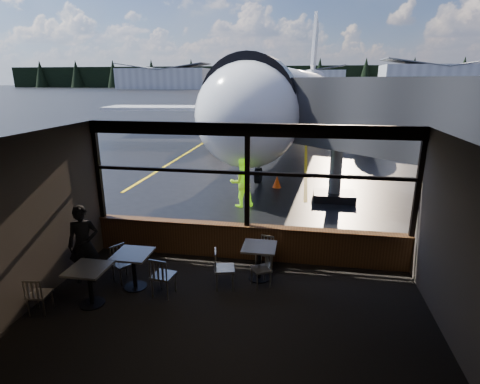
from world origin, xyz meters
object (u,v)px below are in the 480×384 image
(cafe_table_mid, at_px, (134,270))
(chair_near_e, at_px, (261,269))
(cafe_table_left, at_px, (90,286))
(passenger, at_px, (84,245))
(chair_left_s, at_px, (39,294))
(chair_near_n, at_px, (264,252))
(airliner, at_px, (296,61))
(cafe_table_near, at_px, (259,262))
(chair_near_w, at_px, (225,269))
(jet_bridge, at_px, (367,136))
(chair_mid_w, at_px, (123,264))
(ground_crew, at_px, (242,182))
(chair_mid_s, at_px, (163,276))
(cone_nose, at_px, (277,182))

(cafe_table_mid, distance_m, chair_near_e, 2.83)
(cafe_table_left, xyz_separation_m, passenger, (-0.61, 0.87, 0.49))
(cafe_table_left, bearing_deg, chair_left_s, -152.91)
(cafe_table_left, xyz_separation_m, chair_near_n, (3.35, 2.21, -0.02))
(airliner, relative_size, chair_near_n, 47.67)
(cafe_table_left, relative_size, passenger, 0.46)
(cafe_table_near, bearing_deg, passenger, -168.92)
(chair_near_w, xyz_separation_m, passenger, (-3.19, -0.27, 0.46))
(cafe_table_mid, bearing_deg, cafe_table_left, -127.51)
(jet_bridge, xyz_separation_m, cafe_table_mid, (-5.86, -7.33, -2.07))
(cafe_table_near, bearing_deg, chair_mid_w, -168.93)
(chair_near_w, relative_size, chair_mid_w, 1.07)
(jet_bridge, xyz_separation_m, ground_crew, (-4.43, -1.32, -1.59))
(cafe_table_mid, height_order, chair_mid_w, chair_mid_w)
(cafe_table_left, bearing_deg, cafe_table_mid, 52.49)
(chair_mid_s, relative_size, chair_left_s, 1.13)
(chair_near_e, bearing_deg, ground_crew, -16.03)
(airliner, distance_m, chair_mid_s, 23.03)
(jet_bridge, xyz_separation_m, chair_left_s, (-7.29, -8.54, -2.08))
(passenger, bearing_deg, cafe_table_mid, -27.48)
(airliner, bearing_deg, ground_crew, -89.51)
(cafe_table_left, height_order, ground_crew, ground_crew)
(jet_bridge, height_order, chair_left_s, jet_bridge)
(cafe_table_left, relative_size, ground_crew, 0.47)
(cafe_table_left, height_order, chair_near_n, cafe_table_left)
(cafe_table_mid, relative_size, passenger, 0.46)
(cafe_table_left, bearing_deg, chair_near_w, 23.87)
(cafe_table_left, relative_size, chair_near_e, 1.03)
(airliner, xyz_separation_m, cone_nose, (-0.26, -13.42, -5.55))
(passenger, bearing_deg, airliner, 56.51)
(airliner, xyz_separation_m, chair_mid_s, (-2.03, -22.31, -5.35))
(chair_near_n, distance_m, passenger, 4.21)
(jet_bridge, relative_size, chair_mid_w, 13.43)
(passenger, bearing_deg, cafe_table_near, -12.15)
(chair_near_e, relative_size, ground_crew, 0.46)
(airliner, height_order, chair_mid_w, airliner)
(chair_mid_s, distance_m, cone_nose, 9.06)
(cafe_table_mid, bearing_deg, chair_mid_s, -13.35)
(cafe_table_near, xyz_separation_m, passenger, (-3.90, -0.76, 0.50))
(cafe_table_mid, relative_size, cone_nose, 1.62)
(chair_near_w, bearing_deg, cafe_table_left, -79.74)
(jet_bridge, xyz_separation_m, chair_mid_w, (-6.25, -7.08, -2.07))
(cafe_table_mid, bearing_deg, cafe_table_near, 17.62)
(passenger, bearing_deg, chair_near_w, -18.38)
(cafe_table_near, distance_m, chair_mid_w, 3.15)
(chair_near_n, height_order, chair_left_s, chair_left_s)
(airliner, distance_m, chair_near_e, 22.25)
(cafe_table_left, distance_m, chair_near_w, 2.81)
(chair_near_e, height_order, chair_mid_s, chair_mid_s)
(chair_left_s, xyz_separation_m, ground_crew, (2.86, 7.22, 0.49))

